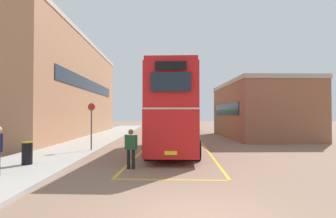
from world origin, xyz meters
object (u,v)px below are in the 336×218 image
(double_decker_bus, at_px, (174,110))
(litter_bin, at_px, (27,153))
(single_deck_bus, at_px, (185,119))
(pedestrian_boarding, at_px, (131,146))
(bus_stop_sign, at_px, (91,122))

(double_decker_bus, distance_m, litter_bin, 8.31)
(single_deck_bus, xyz_separation_m, pedestrian_boarding, (-4.26, -24.84, -0.71))
(double_decker_bus, xyz_separation_m, pedestrian_boarding, (-1.99, -5.32, -1.58))
(pedestrian_boarding, distance_m, litter_bin, 4.39)
(pedestrian_boarding, xyz_separation_m, litter_bin, (-4.37, 0.32, -0.31))
(litter_bin, bearing_deg, pedestrian_boarding, -4.13)
(double_decker_bus, xyz_separation_m, single_deck_bus, (2.27, 19.52, -0.87))
(litter_bin, bearing_deg, bus_stop_sign, 72.72)
(double_decker_bus, distance_m, bus_stop_sign, 4.96)
(double_decker_bus, height_order, bus_stop_sign, double_decker_bus)
(pedestrian_boarding, bearing_deg, double_decker_bus, 69.49)
(pedestrian_boarding, bearing_deg, litter_bin, 175.87)
(single_deck_bus, bearing_deg, litter_bin, -109.39)
(single_deck_bus, distance_m, bus_stop_sign, 21.09)
(double_decker_bus, height_order, litter_bin, double_decker_bus)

